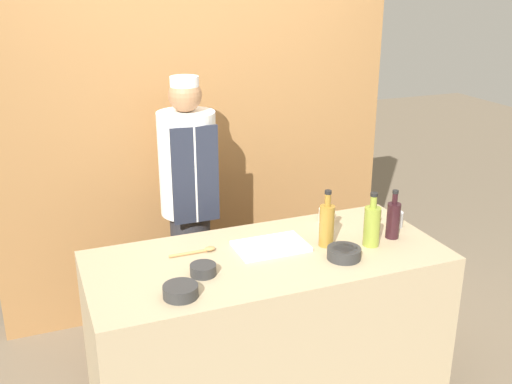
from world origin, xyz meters
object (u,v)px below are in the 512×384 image
at_px(bottle_vinegar, 327,224).
at_px(chef_center, 189,203).
at_px(cutting_board, 271,246).
at_px(sauce_bowl_brown, 181,290).
at_px(cup_cream, 326,215).
at_px(bottle_oil, 372,225).
at_px(wooden_spoon, 198,251).
at_px(sauce_bowl_yellow, 203,269).
at_px(cup_steel, 395,219).
at_px(sauce_bowl_orange, 344,253).
at_px(bottle_wine, 393,219).

height_order(bottle_vinegar, chef_center, chef_center).
xyz_separation_m(cutting_board, bottle_vinegar, (0.28, -0.07, 0.11)).
bearing_deg(sauce_bowl_brown, cup_cream, 27.53).
bearing_deg(bottle_oil, cup_cream, 101.50).
bearing_deg(bottle_vinegar, wooden_spoon, 166.58).
distance_m(sauce_bowl_yellow, bottle_oil, 0.90).
relative_size(bottle_vinegar, cup_cream, 3.65).
distance_m(cup_cream, wooden_spoon, 0.79).
distance_m(cutting_board, cup_steel, 0.75).
bearing_deg(cup_steel, sauce_bowl_orange, -151.89).
height_order(sauce_bowl_orange, cutting_board, sauce_bowl_orange).
xyz_separation_m(bottle_vinegar, bottle_oil, (0.22, -0.08, -0.01)).
bearing_deg(cup_cream, bottle_wine, -54.13).
relative_size(sauce_bowl_yellow, bottle_wine, 0.46).
distance_m(cup_steel, cup_cream, 0.38).
bearing_deg(chef_center, sauce_bowl_orange, -62.18).
bearing_deg(cup_cream, cup_steel, -30.94).
distance_m(sauce_bowl_brown, wooden_spoon, 0.43).
bearing_deg(cup_cream, chef_center, 140.68).
distance_m(sauce_bowl_yellow, bottle_vinegar, 0.69).
bearing_deg(cutting_board, bottle_oil, -17.62).
distance_m(sauce_bowl_yellow, wooden_spoon, 0.23).
height_order(bottle_wine, cup_cream, bottle_wine).
distance_m(bottle_wine, cup_steel, 0.17).
bearing_deg(cutting_board, bottle_wine, -10.16).
bearing_deg(cutting_board, bottle_vinegar, -15.15).
height_order(sauce_bowl_orange, cup_cream, cup_cream).
distance_m(cutting_board, bottle_oil, 0.53).
xyz_separation_m(sauce_bowl_orange, cup_steel, (0.46, 0.25, 0.01)).
relative_size(sauce_bowl_orange, sauce_bowl_brown, 1.08).
xyz_separation_m(cutting_board, bottle_oil, (0.49, -0.16, 0.10)).
bearing_deg(sauce_bowl_yellow, bottle_vinegar, 6.38).
relative_size(bottle_wine, wooden_spoon, 1.12).
distance_m(sauce_bowl_orange, chef_center, 1.10).
relative_size(sauce_bowl_orange, bottle_vinegar, 0.55).
bearing_deg(bottle_wine, sauce_bowl_yellow, -178.11).
xyz_separation_m(sauce_bowl_orange, cup_cream, (0.13, 0.44, 0.01)).
bearing_deg(cup_cream, wooden_spoon, -171.14).
height_order(bottle_wine, wooden_spoon, bottle_wine).
distance_m(sauce_bowl_yellow, sauce_bowl_orange, 0.70).
xyz_separation_m(sauce_bowl_orange, sauce_bowl_brown, (-0.84, -0.07, -0.00)).
bearing_deg(wooden_spoon, sauce_bowl_brown, -116.50).
bearing_deg(cup_steel, sauce_bowl_yellow, -172.35).
bearing_deg(bottle_oil, wooden_spoon, 164.69).
relative_size(bottle_oil, cup_cream, 3.48).
bearing_deg(sauce_bowl_yellow, cup_cream, 23.00).
distance_m(sauce_bowl_orange, bottle_wine, 0.39).
bearing_deg(wooden_spoon, sauce_bowl_orange, -26.24).
height_order(sauce_bowl_orange, wooden_spoon, sauce_bowl_orange).
height_order(cup_cream, wooden_spoon, cup_cream).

